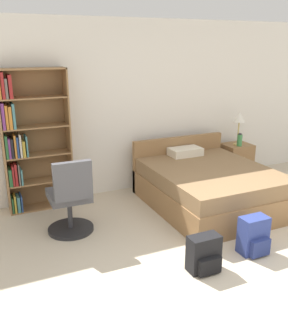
{
  "coord_description": "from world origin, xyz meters",
  "views": [
    {
      "loc": [
        -2.31,
        -2.09,
        2.21
      ],
      "look_at": [
        -0.45,
        1.98,
        0.74
      ],
      "focal_mm": 40.0,
      "sensor_mm": 36.0,
      "label": 1
    }
  ],
  "objects_px": {
    "backpack_black": "(204,254)",
    "nightstand": "(236,161)",
    "backpack_blue": "(254,236)",
    "office_chair": "(70,200)",
    "water_bottle": "(240,140)",
    "table_lamp": "(239,118)",
    "bookshelf": "(27,140)",
    "bed": "(207,186)"
  },
  "relations": [
    {
      "from": "backpack_black",
      "to": "nightstand",
      "type": "bearing_deg",
      "value": 46.44
    },
    {
      "from": "nightstand",
      "to": "backpack_black",
      "type": "distance_m",
      "value": 3.02
    },
    {
      "from": "backpack_blue",
      "to": "office_chair",
      "type": "bearing_deg",
      "value": 143.28
    },
    {
      "from": "water_bottle",
      "to": "backpack_black",
      "type": "height_order",
      "value": "water_bottle"
    },
    {
      "from": "table_lamp",
      "to": "bookshelf",
      "type": "bearing_deg",
      "value": 176.94
    },
    {
      "from": "bed",
      "to": "backpack_blue",
      "type": "xyz_separation_m",
      "value": [
        -0.27,
        -1.34,
        -0.09
      ]
    },
    {
      "from": "bookshelf",
      "to": "backpack_black",
      "type": "bearing_deg",
      "value": -60.09
    },
    {
      "from": "bed",
      "to": "bookshelf",
      "type": "bearing_deg",
      "value": 157.97
    },
    {
      "from": "bed",
      "to": "backpack_blue",
      "type": "bearing_deg",
      "value": -101.62
    },
    {
      "from": "bookshelf",
      "to": "office_chair",
      "type": "bearing_deg",
      "value": -72.35
    },
    {
      "from": "office_chair",
      "to": "backpack_blue",
      "type": "distance_m",
      "value": 2.16
    },
    {
      "from": "nightstand",
      "to": "table_lamp",
      "type": "relative_size",
      "value": 1.07
    },
    {
      "from": "bed",
      "to": "backpack_black",
      "type": "height_order",
      "value": "bed"
    },
    {
      "from": "office_chair",
      "to": "bed",
      "type": "bearing_deg",
      "value": 1.4
    },
    {
      "from": "office_chair",
      "to": "table_lamp",
      "type": "bearing_deg",
      "value": 14.58
    },
    {
      "from": "bookshelf",
      "to": "bed",
      "type": "height_order",
      "value": "bookshelf"
    },
    {
      "from": "office_chair",
      "to": "backpack_blue",
      "type": "height_order",
      "value": "office_chair"
    },
    {
      "from": "water_bottle",
      "to": "backpack_black",
      "type": "xyz_separation_m",
      "value": [
        -2.04,
        -2.09,
        -0.52
      ]
    },
    {
      "from": "office_chair",
      "to": "water_bottle",
      "type": "distance_m",
      "value": 3.17
    },
    {
      "from": "table_lamp",
      "to": "nightstand",
      "type": "bearing_deg",
      "value": 51.1
    },
    {
      "from": "table_lamp",
      "to": "backpack_black",
      "type": "relative_size",
      "value": 1.47
    },
    {
      "from": "backpack_blue",
      "to": "backpack_black",
      "type": "relative_size",
      "value": 1.11
    },
    {
      "from": "water_bottle",
      "to": "nightstand",
      "type": "bearing_deg",
      "value": 68.4
    },
    {
      "from": "backpack_blue",
      "to": "backpack_black",
      "type": "height_order",
      "value": "backpack_blue"
    },
    {
      "from": "nightstand",
      "to": "water_bottle",
      "type": "distance_m",
      "value": 0.42
    },
    {
      "from": "bookshelf",
      "to": "nightstand",
      "type": "xyz_separation_m",
      "value": [
        3.42,
        -0.15,
        -0.69
      ]
    },
    {
      "from": "bed",
      "to": "backpack_blue",
      "type": "relative_size",
      "value": 4.48
    },
    {
      "from": "table_lamp",
      "to": "backpack_black",
      "type": "bearing_deg",
      "value": -133.62
    },
    {
      "from": "table_lamp",
      "to": "backpack_blue",
      "type": "xyz_separation_m",
      "value": [
        -1.36,
        -2.09,
        -0.86
      ]
    },
    {
      "from": "bookshelf",
      "to": "nightstand",
      "type": "relative_size",
      "value": 3.2
    },
    {
      "from": "nightstand",
      "to": "backpack_black",
      "type": "xyz_separation_m",
      "value": [
        -2.08,
        -2.19,
        -0.12
      ]
    },
    {
      "from": "bed",
      "to": "office_chair",
      "type": "xyz_separation_m",
      "value": [
        -2.0,
        -0.05,
        0.14
      ]
    },
    {
      "from": "backpack_blue",
      "to": "table_lamp",
      "type": "bearing_deg",
      "value": 56.9
    },
    {
      "from": "table_lamp",
      "to": "water_bottle",
      "type": "bearing_deg",
      "value": -102.01
    },
    {
      "from": "bed",
      "to": "water_bottle",
      "type": "xyz_separation_m",
      "value": [
        1.07,
        0.68,
        0.41
      ]
    },
    {
      "from": "bookshelf",
      "to": "office_chair",
      "type": "height_order",
      "value": "bookshelf"
    },
    {
      "from": "bookshelf",
      "to": "bed",
      "type": "bearing_deg",
      "value": -22.03
    },
    {
      "from": "nightstand",
      "to": "backpack_blue",
      "type": "xyz_separation_m",
      "value": [
        -1.39,
        -2.12,
        -0.1
      ]
    },
    {
      "from": "water_bottle",
      "to": "backpack_black",
      "type": "relative_size",
      "value": 0.56
    },
    {
      "from": "bookshelf",
      "to": "table_lamp",
      "type": "relative_size",
      "value": 3.43
    },
    {
      "from": "office_chair",
      "to": "table_lamp",
      "type": "distance_m",
      "value": 3.25
    },
    {
      "from": "nightstand",
      "to": "backpack_black",
      "type": "bearing_deg",
      "value": -133.56
    }
  ]
}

